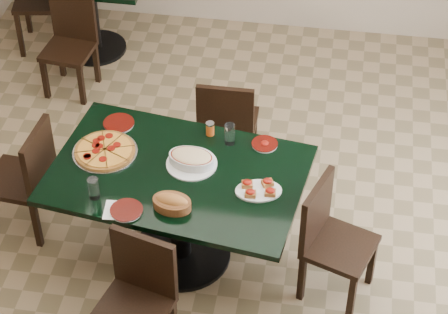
% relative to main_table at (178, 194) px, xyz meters
% --- Properties ---
extents(floor, '(5.50, 5.50, 0.00)m').
position_rel_main_table_xyz_m(floor, '(0.30, 0.15, -0.57)').
color(floor, '#7C6548').
rests_on(floor, ground).
extents(main_table, '(1.68, 1.21, 0.75)m').
position_rel_main_table_xyz_m(main_table, '(0.00, 0.00, 0.00)').
color(main_table, black).
rests_on(main_table, floor).
extents(chair_far, '(0.40, 0.40, 0.85)m').
position_rel_main_table_xyz_m(chair_far, '(0.18, 0.86, -0.10)').
color(chair_far, black).
rests_on(chair_far, floor).
extents(chair_near, '(0.49, 0.49, 0.86)m').
position_rel_main_table_xyz_m(chair_near, '(-0.09, -0.76, -0.09)').
color(chair_near, black).
rests_on(chair_near, floor).
extents(chair_right, '(0.51, 0.51, 0.85)m').
position_rel_main_table_xyz_m(chair_right, '(0.96, -0.12, -0.10)').
color(chair_right, black).
rests_on(chair_right, floor).
extents(chair_left, '(0.43, 0.43, 0.86)m').
position_rel_main_table_xyz_m(chair_left, '(-1.04, 0.12, -0.09)').
color(chair_left, black).
rests_on(chair_left, floor).
extents(back_chair_near, '(0.42, 0.42, 0.81)m').
position_rel_main_table_xyz_m(back_chair_near, '(-1.23, 1.74, -0.12)').
color(back_chair_near, black).
rests_on(back_chair_near, floor).
extents(pepperoni_pizza, '(0.41, 0.41, 0.04)m').
position_rel_main_table_xyz_m(pepperoni_pizza, '(-0.49, 0.11, 0.20)').
color(pepperoni_pizza, '#B7B8BE').
rests_on(pepperoni_pizza, main_table).
extents(lasagna_casserole, '(0.32, 0.32, 0.09)m').
position_rel_main_table_xyz_m(lasagna_casserole, '(0.07, 0.09, 0.23)').
color(lasagna_casserole, silver).
rests_on(lasagna_casserole, main_table).
extents(bread_basket, '(0.25, 0.19, 0.10)m').
position_rel_main_table_xyz_m(bread_basket, '(0.03, -0.30, 0.22)').
color(bread_basket, brown).
rests_on(bread_basket, main_table).
extents(bruschetta_platter, '(0.32, 0.25, 0.05)m').
position_rel_main_table_xyz_m(bruschetta_platter, '(0.52, -0.09, 0.21)').
color(bruschetta_platter, silver).
rests_on(bruschetta_platter, main_table).
extents(side_plate_near, '(0.20, 0.20, 0.02)m').
position_rel_main_table_xyz_m(side_plate_near, '(-0.23, -0.38, 0.19)').
color(side_plate_near, silver).
rests_on(side_plate_near, main_table).
extents(side_plate_far_r, '(0.17, 0.17, 0.03)m').
position_rel_main_table_xyz_m(side_plate_far_r, '(0.50, 0.34, 0.19)').
color(side_plate_far_r, silver).
rests_on(side_plate_far_r, main_table).
extents(side_plate_far_l, '(0.20, 0.20, 0.02)m').
position_rel_main_table_xyz_m(side_plate_far_l, '(-0.47, 0.40, 0.19)').
color(side_plate_far_l, silver).
rests_on(side_plate_far_l, main_table).
extents(napkin_setting, '(0.17, 0.17, 0.01)m').
position_rel_main_table_xyz_m(napkin_setting, '(-0.28, -0.38, 0.18)').
color(napkin_setting, white).
rests_on(napkin_setting, main_table).
extents(water_glass_a, '(0.07, 0.07, 0.14)m').
position_rel_main_table_xyz_m(water_glass_a, '(0.28, 0.33, 0.25)').
color(water_glass_a, silver).
rests_on(water_glass_a, main_table).
extents(water_glass_b, '(0.07, 0.07, 0.14)m').
position_rel_main_table_xyz_m(water_glass_b, '(-0.45, -0.29, 0.25)').
color(water_glass_b, silver).
rests_on(water_glass_b, main_table).
extents(pepper_shaker, '(0.06, 0.06, 0.09)m').
position_rel_main_table_xyz_m(pepper_shaker, '(0.14, 0.39, 0.23)').
color(pepper_shaker, '#BD4A14').
rests_on(pepper_shaker, main_table).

